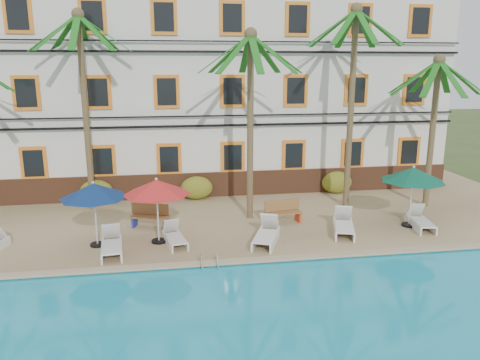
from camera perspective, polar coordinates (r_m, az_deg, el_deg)
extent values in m
plane|color=#384C23|center=(16.13, -2.68, -9.62)|extent=(100.00, 100.00, 0.00)
cube|color=tan|center=(20.76, -4.22, -3.85)|extent=(30.00, 12.00, 0.25)
cube|color=tan|center=(15.20, -2.31, -9.99)|extent=(30.00, 0.35, 0.06)
cube|color=silver|center=(24.80, -5.43, 11.07)|extent=(25.00, 6.00, 10.00)
cube|color=brown|center=(22.42, -4.68, -0.59)|extent=(25.00, 0.12, 1.20)
cube|color=orange|center=(22.87, -23.84, 1.89)|extent=(1.15, 0.10, 1.50)
cube|color=black|center=(22.82, -23.87, 1.86)|extent=(0.85, 0.04, 1.20)
cube|color=orange|center=(22.28, -16.37, 2.22)|extent=(1.15, 0.10, 1.50)
cube|color=black|center=(22.23, -16.38, 2.20)|extent=(0.85, 0.04, 1.20)
cube|color=orange|center=(22.09, -8.63, 2.53)|extent=(1.15, 0.10, 1.50)
cube|color=black|center=(22.04, -8.63, 2.51)|extent=(0.85, 0.04, 1.20)
cube|color=orange|center=(22.30, -0.89, 2.80)|extent=(1.15, 0.10, 1.50)
cube|color=black|center=(22.25, -0.88, 2.77)|extent=(0.85, 0.04, 1.20)
cube|color=orange|center=(22.91, 6.57, 3.00)|extent=(1.15, 0.10, 1.50)
cube|color=black|center=(22.86, 6.60, 2.98)|extent=(0.85, 0.04, 1.20)
cube|color=orange|center=(23.88, 13.53, 3.15)|extent=(1.15, 0.10, 1.50)
cube|color=black|center=(23.83, 13.58, 3.13)|extent=(0.85, 0.04, 1.20)
cube|color=orange|center=(25.17, 19.87, 3.24)|extent=(1.15, 0.10, 1.50)
cube|color=black|center=(25.13, 19.93, 3.22)|extent=(0.85, 0.04, 1.20)
cube|color=orange|center=(22.50, -24.61, 9.63)|extent=(1.15, 0.10, 1.50)
cube|color=black|center=(22.45, -24.64, 9.62)|extent=(0.85, 0.04, 1.20)
cube|color=orange|center=(21.90, -16.92, 10.19)|extent=(1.15, 0.10, 1.50)
cube|color=black|center=(21.85, -16.94, 10.18)|extent=(0.85, 0.04, 1.20)
cube|color=orange|center=(21.70, -8.93, 10.58)|extent=(1.15, 0.10, 1.50)
cube|color=black|center=(21.65, -8.93, 10.58)|extent=(0.85, 0.04, 1.20)
cube|color=orange|center=(21.92, -0.92, 10.78)|extent=(1.15, 0.10, 1.50)
cube|color=black|center=(21.87, -0.91, 10.77)|extent=(0.85, 0.04, 1.20)
cube|color=orange|center=(22.53, 6.79, 10.77)|extent=(1.15, 0.10, 1.50)
cube|color=black|center=(22.49, 6.82, 10.76)|extent=(0.85, 0.04, 1.20)
cube|color=orange|center=(23.52, 13.96, 10.59)|extent=(1.15, 0.10, 1.50)
cube|color=black|center=(23.48, 14.01, 10.58)|extent=(0.85, 0.04, 1.20)
cube|color=orange|center=(24.83, 20.46, 10.28)|extent=(1.15, 0.10, 1.50)
cube|color=black|center=(24.79, 20.52, 10.28)|extent=(0.85, 0.04, 1.20)
cube|color=orange|center=(22.56, -25.46, 17.73)|extent=(1.15, 0.10, 1.50)
cube|color=black|center=(22.51, -25.50, 17.74)|extent=(0.85, 0.04, 1.20)
cube|color=orange|center=(21.96, -17.54, 18.54)|extent=(1.15, 0.10, 1.50)
cube|color=black|center=(21.91, -17.55, 18.55)|extent=(0.85, 0.04, 1.20)
cube|color=orange|center=(21.77, -9.26, 19.02)|extent=(1.15, 0.10, 1.50)
cube|color=black|center=(21.72, -9.26, 19.03)|extent=(0.85, 0.04, 1.20)
cube|color=orange|center=(21.98, -0.96, 19.14)|extent=(1.15, 0.10, 1.50)
cube|color=black|center=(21.93, -0.94, 19.15)|extent=(0.85, 0.04, 1.20)
cube|color=orange|center=(22.60, 7.03, 18.89)|extent=(1.15, 0.10, 1.50)
cube|color=black|center=(22.55, 7.07, 18.90)|extent=(0.85, 0.04, 1.20)
cube|color=orange|center=(23.58, 14.44, 18.36)|extent=(1.15, 0.10, 1.50)
cube|color=black|center=(23.53, 14.49, 18.37)|extent=(0.85, 0.04, 1.20)
cube|color=orange|center=(24.89, 21.11, 17.64)|extent=(1.15, 0.10, 1.50)
cube|color=black|center=(24.85, 21.17, 17.64)|extent=(0.85, 0.04, 1.20)
cube|color=black|center=(21.75, -4.79, 6.61)|extent=(25.00, 0.08, 0.10)
cube|color=black|center=(21.70, -4.82, 7.78)|extent=(25.00, 0.08, 0.06)
cube|color=black|center=(21.59, -4.98, 15.33)|extent=(25.00, 0.08, 0.10)
cube|color=black|center=(21.60, -5.00, 16.52)|extent=(25.00, 0.08, 0.06)
cylinder|color=brown|center=(20.83, -18.28, 7.38)|extent=(0.26, 0.26, 8.15)
sphere|color=brown|center=(20.82, -19.17, 18.57)|extent=(0.50, 0.50, 0.50)
cube|color=#166017|center=(21.77, -18.54, 16.46)|extent=(0.28, 2.05, 1.48)
cube|color=#166017|center=(21.60, -20.63, 16.32)|extent=(1.65, 1.65, 1.48)
cube|color=#166017|center=(20.95, -21.86, 16.32)|extent=(2.05, 0.28, 1.48)
cube|color=#166017|center=(20.19, -21.45, 16.49)|extent=(1.65, 1.65, 1.48)
cube|color=#166017|center=(19.76, -19.51, 16.72)|extent=(0.28, 2.05, 1.48)
cube|color=#166017|center=(19.95, -17.24, 16.85)|extent=(1.65, 1.65, 1.48)
cube|color=#166017|center=(20.63, -16.10, 16.81)|extent=(2.05, 0.28, 1.48)
cube|color=#166017|center=(21.37, -16.69, 16.65)|extent=(1.65, 1.65, 1.48)
cylinder|color=brown|center=(18.71, 1.25, 6.12)|extent=(0.26, 0.26, 7.32)
sphere|color=brown|center=(18.58, 1.32, 17.37)|extent=(0.50, 0.50, 0.50)
cube|color=#166017|center=(19.55, 0.75, 15.07)|extent=(0.28, 2.05, 1.48)
cube|color=#166017|center=(19.14, -1.29, 15.09)|extent=(1.65, 1.65, 1.48)
cube|color=#166017|center=(18.39, -1.93, 15.14)|extent=(2.05, 0.28, 1.48)
cube|color=#166017|center=(17.72, -0.64, 15.20)|extent=(1.65, 1.65, 1.48)
cube|color=#166017|center=(17.54, 1.91, 15.20)|extent=(0.28, 2.05, 1.48)
cube|color=#166017|center=(17.98, 4.06, 15.14)|extent=(1.65, 1.65, 1.48)
cube|color=#166017|center=(18.75, 4.47, 15.08)|extent=(2.05, 0.28, 1.48)
cube|color=#166017|center=(19.39, 3.08, 15.06)|extent=(1.65, 1.65, 1.48)
cylinder|color=brown|center=(20.76, 13.34, 8.01)|extent=(0.26, 0.26, 8.39)
sphere|color=brown|center=(20.79, 14.02, 19.59)|extent=(0.50, 0.50, 0.50)
cube|color=#166017|center=(21.67, 12.82, 17.47)|extent=(0.28, 2.05, 1.48)
cube|color=#166017|center=(21.14, 11.23, 17.64)|extent=(1.65, 1.65, 1.48)
cube|color=#166017|center=(20.36, 11.12, 17.80)|extent=(2.05, 0.28, 1.48)
cube|color=#166017|center=(19.79, 12.72, 17.85)|extent=(1.65, 1.65, 1.48)
cube|color=#166017|center=(19.79, 15.08, 17.72)|extent=(0.28, 2.05, 1.48)
cube|color=#166017|center=(20.35, 16.67, 17.50)|extent=(1.65, 1.65, 1.48)
cube|color=#166017|center=(21.13, 16.57, 17.35)|extent=(2.05, 0.28, 1.48)
cube|color=#166017|center=(21.66, 14.98, 17.35)|extent=(1.65, 1.65, 1.48)
cylinder|color=brown|center=(22.08, 22.35, 5.05)|extent=(0.26, 0.26, 6.38)
sphere|color=brown|center=(21.88, 23.13, 13.33)|extent=(0.50, 0.50, 0.50)
cube|color=#166017|center=(22.76, 21.60, 11.61)|extent=(0.28, 2.05, 1.48)
cube|color=#166017|center=(22.14, 20.35, 11.68)|extent=(1.65, 1.65, 1.48)
cube|color=#166017|center=(21.37, 20.58, 11.61)|extent=(2.05, 0.28, 1.48)
cube|color=#166017|center=(20.90, 22.28, 11.43)|extent=(1.65, 1.65, 1.48)
cube|color=#166017|center=(21.02, 24.41, 11.24)|extent=(0.28, 2.05, 1.48)
cube|color=#166017|center=(21.67, 25.61, 11.16)|extent=(1.65, 1.65, 1.48)
cube|color=#166017|center=(22.43, 25.21, 11.25)|extent=(2.05, 0.28, 1.48)
cube|color=#166017|center=(22.87, 23.56, 11.44)|extent=(1.65, 1.65, 1.48)
ellipsoid|color=#254F16|center=(22.29, -17.10, -1.39)|extent=(1.50, 0.90, 1.10)
ellipsoid|color=#254F16|center=(22.09, -5.30, -0.96)|extent=(1.50, 0.90, 1.10)
ellipsoid|color=#254F16|center=(23.52, 11.71, -0.28)|extent=(1.50, 0.90, 1.10)
cylinder|color=black|center=(17.32, -16.95, -7.53)|extent=(0.52, 0.52, 0.07)
cylinder|color=silver|center=(16.97, -17.20, -4.13)|extent=(0.06, 0.06, 2.23)
cone|color=navy|center=(16.72, -17.42, -1.24)|extent=(2.33, 2.33, 0.51)
sphere|color=silver|center=(16.66, -17.49, -0.32)|extent=(0.10, 0.10, 0.10)
cylinder|color=black|center=(17.13, -9.86, -7.34)|extent=(0.53, 0.53, 0.08)
cylinder|color=silver|center=(16.77, -10.01, -3.83)|extent=(0.06, 0.06, 2.28)
cone|color=red|center=(16.52, -10.14, -0.84)|extent=(2.38, 2.38, 0.52)
sphere|color=silver|center=(16.45, -10.18, 0.12)|extent=(0.10, 0.10, 0.10)
cylinder|color=black|center=(19.66, 19.87, -5.19)|extent=(0.55, 0.55, 0.08)
cylinder|color=silver|center=(19.34, 20.14, -2.02)|extent=(0.06, 0.06, 2.34)
cone|color=#0A503B|center=(19.12, 20.37, 0.65)|extent=(2.43, 2.43, 0.54)
sphere|color=silver|center=(19.06, 20.44, 1.51)|extent=(0.10, 0.10, 0.10)
cube|color=silver|center=(16.17, -15.40, -7.87)|extent=(0.74, 1.38, 0.06)
cube|color=silver|center=(16.94, -15.43, -6.01)|extent=(0.66, 0.55, 0.66)
cube|color=silver|center=(16.48, -16.43, -8.17)|extent=(0.24, 1.88, 0.31)
cube|color=silver|center=(16.46, -14.28, -8.05)|extent=(0.24, 1.88, 0.31)
cube|color=silver|center=(16.56, -7.78, -7.09)|extent=(0.77, 1.26, 0.05)
cube|color=silver|center=(17.24, -8.42, -5.52)|extent=(0.62, 0.53, 0.59)
cube|color=silver|center=(16.77, -8.85, -7.42)|extent=(0.39, 1.65, 0.27)
cube|color=silver|center=(16.88, -7.04, -7.21)|extent=(0.39, 1.65, 0.27)
cube|color=silver|center=(16.47, 3.05, -6.89)|extent=(1.12, 1.54, 0.06)
cube|color=silver|center=(17.29, 3.63, -5.02)|extent=(0.79, 0.72, 0.70)
cube|color=silver|center=(16.84, 2.12, -7.07)|extent=(0.81, 1.86, 0.32)
cube|color=silver|center=(16.74, 4.30, -7.24)|extent=(0.81, 1.86, 0.32)
cube|color=silver|center=(17.81, 12.59, -5.61)|extent=(1.03, 1.52, 0.06)
cube|color=silver|center=(18.64, 12.45, -3.92)|extent=(0.76, 0.68, 0.69)
cube|color=silver|center=(18.10, 11.50, -5.84)|extent=(0.66, 1.90, 0.32)
cube|color=silver|center=(18.15, 13.52, -5.90)|extent=(0.66, 1.90, 0.32)
cube|color=silver|center=(19.30, 21.40, -4.82)|extent=(0.79, 1.35, 0.06)
cube|color=silver|center=(20.02, 20.59, -3.42)|extent=(0.66, 0.56, 0.63)
cube|color=silver|center=(19.47, 20.30, -5.08)|extent=(0.36, 1.79, 0.29)
cube|color=silver|center=(19.67, 21.92, -5.03)|extent=(0.36, 1.79, 0.29)
cube|color=olive|center=(18.54, -10.89, -4.46)|extent=(1.56, 0.91, 0.06)
cube|color=olive|center=(18.65, -10.70, -3.46)|extent=(1.44, 0.54, 0.45)
cube|color=#1B2997|center=(18.84, -12.72, -4.98)|extent=(0.22, 0.45, 0.40)
cube|color=#1B2997|center=(18.39, -8.96, -5.27)|extent=(0.22, 0.45, 0.40)
cube|color=olive|center=(18.75, 5.31, -4.04)|extent=(1.56, 0.71, 0.06)
cube|color=olive|center=(18.86, 5.05, -3.07)|extent=(1.49, 0.33, 0.45)
cube|color=red|center=(18.57, 3.46, -4.93)|extent=(0.16, 0.46, 0.40)
cube|color=red|center=(19.09, 7.07, -4.49)|extent=(0.16, 0.46, 0.40)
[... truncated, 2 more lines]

